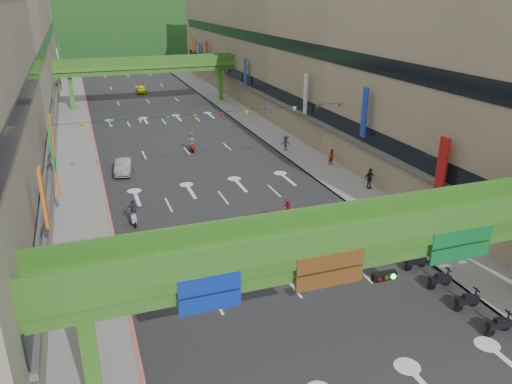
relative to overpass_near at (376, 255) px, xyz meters
name	(u,v)px	position (x,y,z in m)	size (l,w,h in m)	color
road_slab	(169,129)	(-0.93, 44.62, -5.20)	(18.00, 140.00, 0.02)	#28282B
sidewalk_left	(76,136)	(-11.93, 44.62, -5.13)	(4.00, 140.00, 0.15)	gray
sidewalk_right	(253,121)	(10.07, 44.62, -5.13)	(4.00, 140.00, 0.15)	gray
curb_left	(93,135)	(-10.03, 44.62, -5.12)	(0.20, 140.00, 0.18)	#CC5959
curb_right	(239,122)	(8.17, 44.62, -5.12)	(0.20, 140.00, 0.18)	gray
building_row_right	(311,45)	(18.00, 44.62, 4.25)	(12.80, 95.00, 19.00)	gray
overpass_near	(376,255)	(0.00, 0.00, 0.00)	(28.00, 12.27, 7.10)	#4C9E2D
overpass_far	(148,69)	(-0.93, 59.62, 0.20)	(28.00, 2.20, 7.10)	#4C9E2D
hill_left	(55,49)	(-15.93, 154.62, -5.21)	(168.00, 140.00, 112.00)	#1C4419
hill_right	(172,40)	(24.07, 174.62, -5.21)	(208.00, 176.00, 128.00)	#1C4419
bunting_string	(208,116)	(-0.93, 24.62, 0.75)	(26.00, 0.36, 0.47)	black
scooter_rider_mid	(288,213)	(1.82, 13.54, -4.05)	(1.04, 1.58, 2.22)	black
scooter_rider_left	(133,212)	(-8.43, 17.87, -4.23)	(0.96, 1.60, 1.96)	#9D9EA6
scooter_rider_far	(192,142)	(-0.44, 34.18, -4.16)	(0.86, 1.60, 2.06)	maroon
parked_scooter_row	(427,270)	(6.87, 4.62, -4.68)	(1.60, 11.55, 1.08)	black
car_silver	(124,166)	(-7.93, 29.62, -4.52)	(1.45, 4.15, 1.37)	#97979F
car_yellow	(141,89)	(-0.88, 70.19, -4.56)	(1.52, 3.79, 1.29)	#F6F500
pedestrian_red	(332,158)	(11.27, 24.87, -4.42)	(0.77, 0.60, 1.58)	#A82E0A
pedestrian_dark	(369,180)	(11.27, 18.15, -4.31)	(1.05, 0.44, 1.79)	#21222A
pedestrian_blue	(286,144)	(8.87, 30.77, -4.40)	(0.75, 0.48, 1.61)	#2E3550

